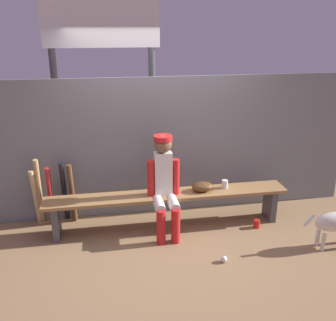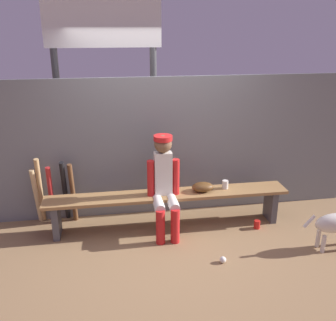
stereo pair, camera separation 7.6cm
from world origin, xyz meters
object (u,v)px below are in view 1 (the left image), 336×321
at_px(bat_aluminum_black, 64,192).
at_px(cup_on_bench, 225,184).
at_px(baseball_glove, 202,187).
at_px(scoreboard, 106,41).
at_px(bat_aluminum_red, 50,197).
at_px(cup_on_ground, 257,224).
at_px(baseball, 224,259).
at_px(bat_wood_dark, 72,194).
at_px(bat_wood_tan, 39,191).
at_px(player_seated, 165,183).
at_px(dugout_bench, 168,200).
at_px(bat_wood_natural, 36,197).

bearing_deg(bat_aluminum_black, cup_on_bench, -8.97).
height_order(baseball_glove, scoreboard, scoreboard).
relative_size(bat_aluminum_red, cup_on_ground, 7.51).
distance_m(baseball, cup_on_bench, 1.10).
distance_m(bat_aluminum_red, cup_on_ground, 2.73).
xyz_separation_m(bat_wood_dark, bat_wood_tan, (-0.42, 0.04, 0.05)).
relative_size(baseball_glove, baseball, 3.78).
distance_m(bat_wood_dark, cup_on_ground, 2.47).
xyz_separation_m(bat_aluminum_black, cup_on_ground, (2.48, -0.60, -0.39)).
bearing_deg(scoreboard, player_seated, -67.40).
bearing_deg(player_seated, bat_aluminum_black, 159.04).
distance_m(baseball_glove, bat_wood_tan, 2.13).
relative_size(baseball_glove, cup_on_bench, 2.55).
distance_m(bat_aluminum_black, baseball, 2.25).
xyz_separation_m(bat_aluminum_black, baseball, (1.81, -1.26, -0.41)).
height_order(baseball_glove, bat_wood_tan, bat_wood_tan).
bearing_deg(scoreboard, bat_wood_tan, -136.51).
bearing_deg(dugout_bench, baseball, -61.46).
distance_m(baseball, scoreboard, 3.36).
bearing_deg(bat_aluminum_red, dugout_bench, -11.88).
distance_m(player_seated, bat_wood_tan, 1.67).
bearing_deg(bat_wood_natural, cup_on_ground, -11.70).
xyz_separation_m(dugout_bench, cup_on_bench, (0.77, 0.04, 0.15)).
height_order(baseball, cup_on_ground, cup_on_ground).
bearing_deg(scoreboard, cup_on_ground, -40.45).
height_order(bat_wood_tan, cup_on_bench, bat_wood_tan).
bearing_deg(player_seated, baseball, -55.02).
height_order(baseball_glove, bat_wood_dark, bat_wood_dark).
height_order(bat_aluminum_red, baseball, bat_aluminum_red).
height_order(bat_wood_dark, bat_aluminum_red, bat_wood_dark).
bearing_deg(bat_aluminum_black, dugout_bench, -15.79).
bearing_deg(bat_wood_natural, scoreboard, 42.48).
relative_size(bat_wood_natural, scoreboard, 0.24).
relative_size(bat_wood_tan, baseball, 12.75).
xyz_separation_m(bat_wood_dark, scoreboard, (0.57, 0.97, 1.88)).
bearing_deg(baseball_glove, bat_wood_tan, 169.65).
distance_m(bat_wood_tan, scoreboard, 2.28).
bearing_deg(cup_on_bench, dugout_bench, -176.76).
height_order(baseball_glove, bat_aluminum_red, bat_aluminum_red).
bearing_deg(cup_on_bench, bat_aluminum_red, 173.17).
distance_m(baseball_glove, cup_on_ground, 0.88).
distance_m(dugout_bench, cup_on_ground, 1.22).
bearing_deg(cup_on_ground, bat_aluminum_black, 166.46).
bearing_deg(bat_wood_natural, baseball_glove, -9.72).
relative_size(baseball, cup_on_ground, 0.67).
bearing_deg(bat_wood_natural, baseball, -30.00).
bearing_deg(player_seated, bat_wood_dark, 158.55).
relative_size(player_seated, baseball_glove, 4.51).
bearing_deg(dugout_bench, baseball_glove, 0.00).
bearing_deg(baseball, bat_wood_natural, 150.00).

